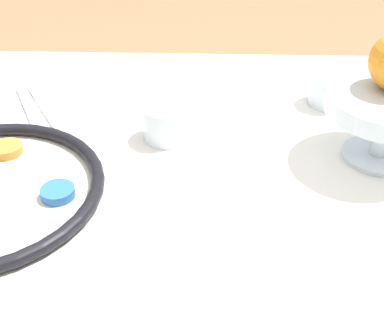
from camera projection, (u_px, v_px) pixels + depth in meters
name	position (u px, v px, depth m)	size (l,w,h in m)	color
cup_near	(330.00, 89.00, 0.99)	(0.08, 0.08, 0.06)	silver
cup_mid	(166.00, 122.00, 0.89)	(0.08, 0.08, 0.06)	silver
fork_left	(30.00, 107.00, 0.99)	(0.10, 0.17, 0.01)	silver
fork_right	(46.00, 107.00, 0.99)	(0.11, 0.16, 0.01)	silver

